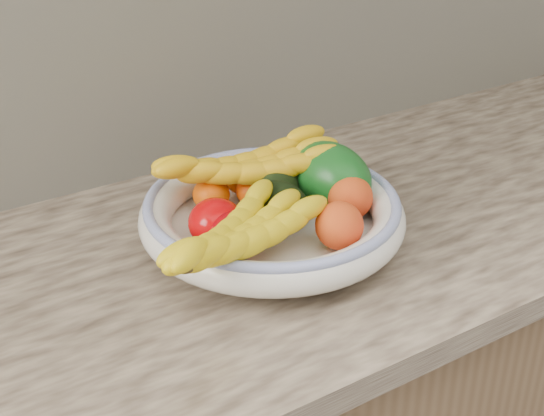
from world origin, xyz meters
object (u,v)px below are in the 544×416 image
at_px(fruit_bowl, 272,215).
at_px(banana_bunch_back, 248,171).
at_px(banana_bunch_front, 239,241).
at_px(green_mango, 330,177).

xyz_separation_m(fruit_bowl, banana_bunch_back, (0.01, 0.08, 0.04)).
relative_size(banana_bunch_back, banana_bunch_front, 1.03).
bearing_deg(banana_bunch_back, banana_bunch_front, -113.32).
distance_m(green_mango, banana_bunch_back, 0.12).
bearing_deg(banana_bunch_front, banana_bunch_back, 31.66).
relative_size(fruit_bowl, green_mango, 2.61).
bearing_deg(fruit_bowl, banana_bunch_front, -140.71).
relative_size(fruit_bowl, banana_bunch_front, 1.30).
bearing_deg(fruit_bowl, green_mango, 6.86).
height_order(fruit_bowl, banana_bunch_front, banana_bunch_front).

